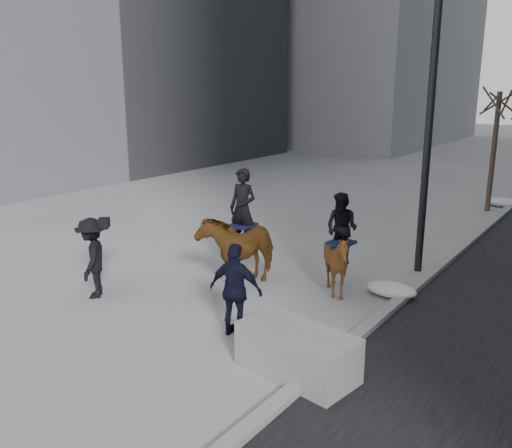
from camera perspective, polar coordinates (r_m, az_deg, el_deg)
The scene contains 10 objects.
ground at distance 11.56m, azimuth -3.50°, elevation -8.44°, with size 120.00×120.00×0.00m, color gray.
curb at distance 19.14m, azimuth 23.24°, elevation -0.12°, with size 0.25×90.00×0.12m, color gray.
planter at distance 8.85m, azimuth 4.36°, elevation -13.30°, with size 1.89×0.94×0.76m, color gray.
tree_near at distance 21.27m, azimuth 23.77°, elevation 7.52°, with size 1.20×1.20×4.74m, color #362B20, non-canonical shape.
mounted_left at distance 12.36m, azimuth -1.74°, elevation -1.96°, with size 0.97×2.09×2.69m.
mounted_right at distance 11.86m, azimuth 8.64°, elevation -3.28°, with size 1.29×1.43×2.27m.
feeder at distance 9.90m, azimuth -2.14°, elevation -6.97°, with size 1.10×0.96×1.75m.
camera_crew at distance 12.18m, azimuth -16.85°, elevation -3.40°, with size 1.23×1.28×1.75m.
lamppost at distance 13.54m, azimuth 18.42°, elevation 15.88°, with size 0.25×1.75×9.09m.
snow_piles at distance 14.28m, azimuth 17.40°, elevation -3.86°, with size 1.41×15.20×0.36m.
Camera 1 is at (6.74, -8.24, 4.49)m, focal length 38.00 mm.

